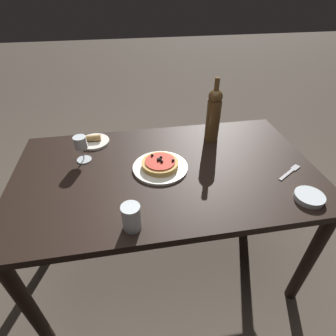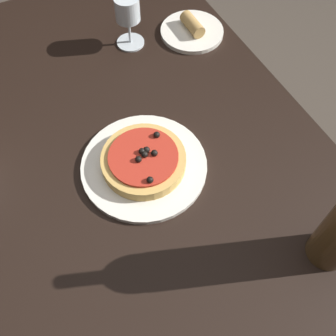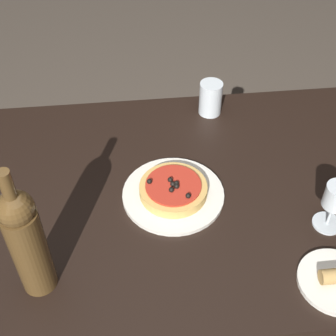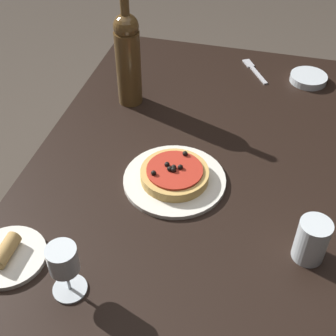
# 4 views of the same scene
# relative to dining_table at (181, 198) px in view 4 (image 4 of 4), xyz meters

# --- Properties ---
(ground_plane) EXTENTS (14.00, 14.00, 0.00)m
(ground_plane) POSITION_rel_dining_table_xyz_m (0.00, 0.00, -0.65)
(ground_plane) COLOR #4C4238
(dining_table) EXTENTS (1.46, 0.84, 0.73)m
(dining_table) POSITION_rel_dining_table_xyz_m (0.00, 0.00, 0.00)
(dining_table) COLOR black
(dining_table) RESTS_ON ground_plane
(dinner_plate) EXTENTS (0.27, 0.27, 0.01)m
(dinner_plate) POSITION_rel_dining_table_xyz_m (-0.03, 0.01, 0.09)
(dinner_plate) COLOR white
(dinner_plate) RESTS_ON dining_table
(pizza) EXTENTS (0.18, 0.18, 0.04)m
(pizza) POSITION_rel_dining_table_xyz_m (-0.03, 0.01, 0.11)
(pizza) COLOR tan
(pizza) RESTS_ON dinner_plate
(wine_glass) EXTENTS (0.07, 0.07, 0.14)m
(wine_glass) POSITION_rel_dining_table_xyz_m (-0.40, 0.15, 0.18)
(wine_glass) COLOR silver
(wine_glass) RESTS_ON dining_table
(wine_bottle) EXTENTS (0.08, 0.08, 0.35)m
(wine_bottle) POSITION_rel_dining_table_xyz_m (0.30, 0.24, 0.24)
(wine_bottle) COLOR brown
(wine_bottle) RESTS_ON dining_table
(water_cup) EXTENTS (0.07, 0.07, 0.11)m
(water_cup) POSITION_rel_dining_table_xyz_m (-0.18, -0.33, 0.14)
(water_cup) COLOR silver
(water_cup) RESTS_ON dining_table
(side_bowl) EXTENTS (0.12, 0.12, 0.02)m
(side_bowl) POSITION_rel_dining_table_xyz_m (0.56, -0.31, 0.10)
(side_bowl) COLOR silver
(side_bowl) RESTS_ON dining_table
(fork) EXTENTS (0.15, 0.10, 0.00)m
(fork) POSITION_rel_dining_table_xyz_m (0.59, -0.12, 0.09)
(fork) COLOR #B7B7BC
(fork) RESTS_ON dining_table
(side_plate) EXTENTS (0.17, 0.17, 0.05)m
(side_plate) POSITION_rel_dining_table_xyz_m (-0.36, 0.31, 0.10)
(side_plate) COLOR white
(side_plate) RESTS_ON dining_table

